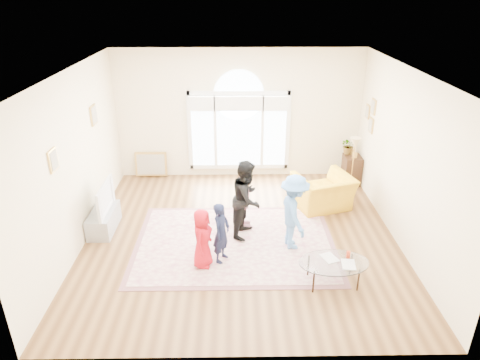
{
  "coord_description": "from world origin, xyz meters",
  "views": [
    {
      "loc": [
        -0.12,
        -7.19,
        4.53
      ],
      "look_at": [
        -0.01,
        0.3,
        1.08
      ],
      "focal_mm": 32.0,
      "sensor_mm": 36.0,
      "label": 1
    }
  ],
  "objects_px": {
    "tv_console": "(104,220)",
    "coffee_table": "(334,263)",
    "television": "(101,198)",
    "armchair": "(323,192)",
    "area_rug": "(235,243)"
  },
  "relations": [
    {
      "from": "tv_console",
      "to": "coffee_table",
      "type": "relative_size",
      "value": 0.85
    },
    {
      "from": "coffee_table",
      "to": "television",
      "type": "bearing_deg",
      "value": 154.78
    },
    {
      "from": "tv_console",
      "to": "armchair",
      "type": "height_order",
      "value": "armchair"
    },
    {
      "from": "tv_console",
      "to": "coffee_table",
      "type": "height_order",
      "value": "coffee_table"
    },
    {
      "from": "tv_console",
      "to": "armchair",
      "type": "relative_size",
      "value": 0.86
    },
    {
      "from": "television",
      "to": "armchair",
      "type": "height_order",
      "value": "television"
    },
    {
      "from": "area_rug",
      "to": "armchair",
      "type": "xyz_separation_m",
      "value": [
        1.94,
        1.42,
        0.37
      ]
    },
    {
      "from": "tv_console",
      "to": "area_rug",
      "type": "bearing_deg",
      "value": -11.68
    },
    {
      "from": "television",
      "to": "armchair",
      "type": "relative_size",
      "value": 0.88
    },
    {
      "from": "tv_console",
      "to": "coffee_table",
      "type": "bearing_deg",
      "value": -22.66
    },
    {
      "from": "tv_console",
      "to": "armchair",
      "type": "bearing_deg",
      "value": 10.89
    },
    {
      "from": "coffee_table",
      "to": "armchair",
      "type": "distance_m",
      "value": 2.67
    },
    {
      "from": "tv_console",
      "to": "television",
      "type": "bearing_deg",
      "value": 0.0
    },
    {
      "from": "area_rug",
      "to": "television",
      "type": "height_order",
      "value": "television"
    },
    {
      "from": "coffee_table",
      "to": "armchair",
      "type": "height_order",
      "value": "armchair"
    }
  ]
}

